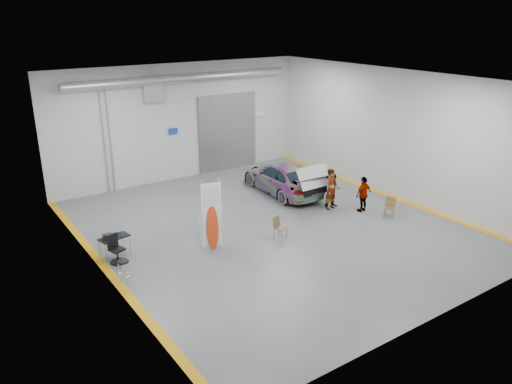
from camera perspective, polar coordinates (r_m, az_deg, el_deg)
ground at (r=20.72m, az=1.71°, el=-3.96°), size 16.00×16.00×0.00m
room_shell at (r=21.35m, az=-1.20°, el=8.27°), size 14.02×16.18×6.01m
sedan_car at (r=24.41m, az=3.03°, el=1.61°), size 2.45×5.21×1.47m
person_a at (r=22.48m, az=8.60°, el=0.33°), size 0.79×0.64×1.87m
person_b at (r=22.82m, az=8.84°, el=0.19°), size 0.91×0.81×1.56m
person_c at (r=22.49m, az=12.18°, el=-0.24°), size 0.97×0.47×1.62m
surfboard_display at (r=18.49m, az=-4.89°, el=-3.30°), size 0.76×0.34×2.75m
folding_chair_near at (r=19.58m, az=2.75°, el=-4.58°), size 0.52×0.55×0.87m
folding_chair_far at (r=22.27m, az=14.95°, el=-2.16°), size 0.56×0.67×0.88m
shop_stool at (r=17.09m, az=-14.84°, el=-8.75°), size 0.39×0.39×0.76m
work_table at (r=18.86m, az=-16.10°, el=-5.01°), size 1.17×0.74×0.88m
office_chair at (r=18.38m, az=-15.67°, el=-6.44°), size 0.56×0.59×1.03m
trunk_lid at (r=22.50m, az=6.59°, el=1.92°), size 1.71×1.04×0.04m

